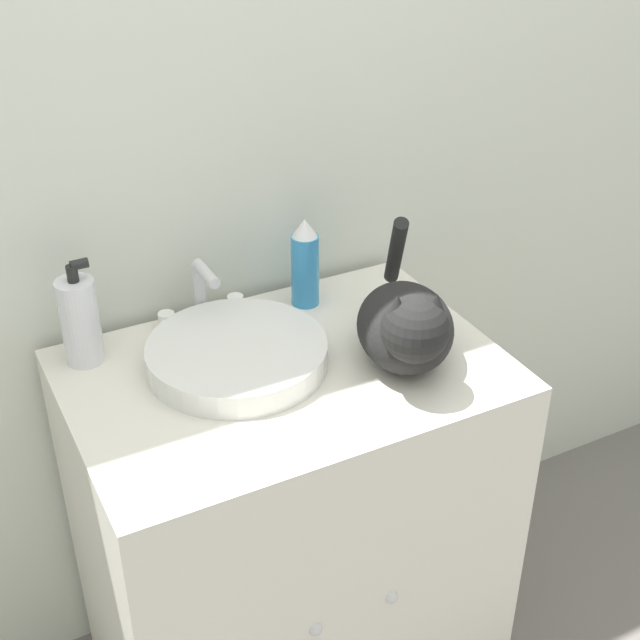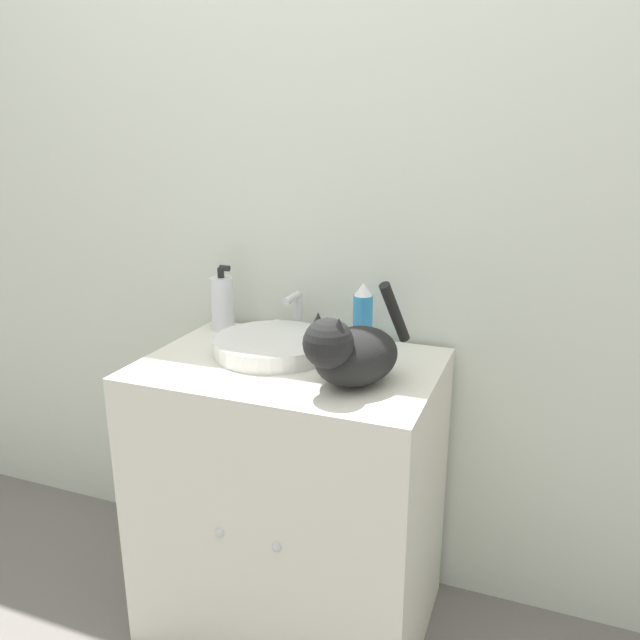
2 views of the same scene
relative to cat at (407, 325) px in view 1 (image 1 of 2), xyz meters
name	(u,v)px [view 1 (image 1 of 2)]	position (x,y,z in m)	size (l,w,h in m)	color
wall_back	(205,74)	(-0.20, 0.40, 0.36)	(6.00, 0.05, 2.50)	silver
vanity_cabinet	(289,532)	(-0.20, 0.09, -0.48)	(0.77, 0.55, 0.80)	silver
sink_basin	(237,355)	(-0.27, 0.14, -0.06)	(0.32, 0.32, 0.05)	silver
faucet	(202,296)	(-0.27, 0.30, -0.03)	(0.17, 0.11, 0.13)	silver
cat	(407,325)	(0.00, 0.00, 0.00)	(0.25, 0.35, 0.23)	black
soap_bottle	(80,320)	(-0.50, 0.28, 0.00)	(0.07, 0.07, 0.20)	silver
spray_bottle	(305,263)	(-0.06, 0.28, 0.00)	(0.06, 0.06, 0.18)	#338CCC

